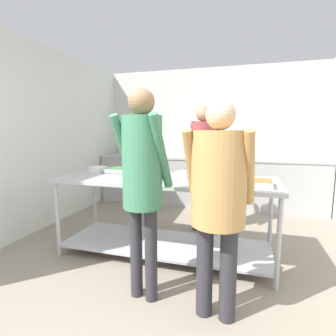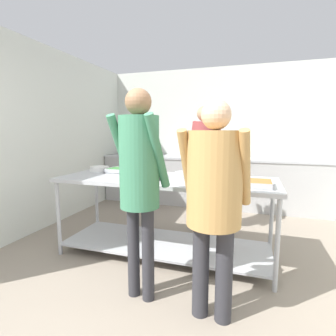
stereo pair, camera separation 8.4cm
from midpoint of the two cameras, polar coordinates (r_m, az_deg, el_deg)
The scene contains 14 objects.
wall_rear at distance 5.39m, azimuth 10.19°, elevation 6.90°, with size 4.34×0.06×2.65m.
wall_left at distance 4.32m, azimuth -23.98°, elevation 6.08°, with size 0.06×4.37×2.65m.
back_counter at distance 5.12m, azimuth 9.37°, elevation -2.81°, with size 4.18×0.65×0.93m.
serving_counter at distance 3.00m, azimuth 0.21°, elevation -7.68°, with size 2.42×0.87×0.90m.
plate_stack at distance 3.55m, azimuth -14.03°, elevation -0.16°, with size 0.25×0.25×0.06m.
serving_tray_greens at distance 3.37m, azimuth -9.24°, elevation -0.55°, with size 0.37×0.28×0.05m.
serving_tray_vegetables at distance 2.95m, azimuth -4.30°, elevation -1.69°, with size 0.41×0.29×0.05m.
sauce_pan at distance 2.97m, azimuth 4.77°, elevation -1.40°, with size 0.39×0.25×0.06m.
broccoli_bowl at distance 2.63m, azimuth 10.47°, elevation -2.69°, with size 0.22×0.22×0.11m.
serving_tray_roast at distance 2.65m, azimuth 18.19°, elevation -3.16°, with size 0.42×0.32×0.05m.
guest_serving_left at distance 1.93m, azimuth 11.26°, elevation -4.78°, with size 0.51×0.40×1.64m.
guest_serving_right at distance 2.13m, azimuth -5.12°, elevation -0.77°, with size 0.46×0.39×1.75m.
cook_behind_counter at distance 3.66m, azimuth 8.48°, elevation 2.92°, with size 0.45×0.37×1.76m.
water_bottle at distance 5.39m, azimuth -6.70°, elevation 4.15°, with size 0.08×0.08×0.28m.
Camera 2 is at (0.78, -1.08, 1.42)m, focal length 28.00 mm.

